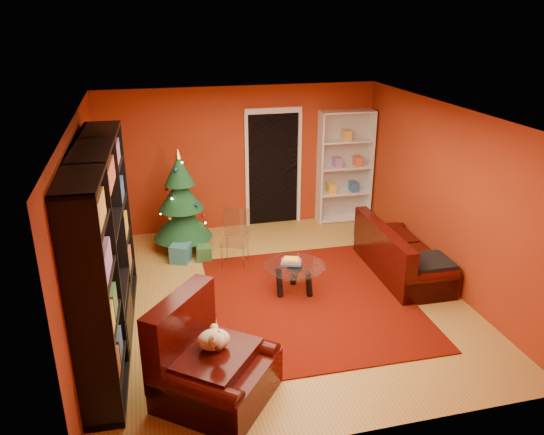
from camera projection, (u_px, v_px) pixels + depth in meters
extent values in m
cube|color=olive|center=(279.00, 297.00, 7.60)|extent=(5.00, 5.50, 0.05)
cube|color=silver|center=(280.00, 112.00, 6.63)|extent=(5.00, 5.50, 0.05)
cube|color=#982E13|center=(241.00, 158.00, 9.63)|extent=(5.00, 0.05, 2.60)
cube|color=#982E13|center=(82.00, 228.00, 6.55)|extent=(0.05, 5.50, 2.60)
cube|color=#982E13|center=(447.00, 196.00, 7.68)|extent=(0.05, 5.50, 2.60)
cube|color=#5D0F04|center=(312.00, 300.00, 7.46)|extent=(2.79, 3.24, 0.02)
cube|color=teal|center=(181.00, 253.00, 8.58)|extent=(0.39, 0.39, 0.29)
cube|color=#246330|center=(204.00, 253.00, 8.64)|extent=(0.27, 0.27, 0.24)
cube|color=maroon|center=(199.00, 227.00, 9.71)|extent=(0.22, 0.22, 0.21)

